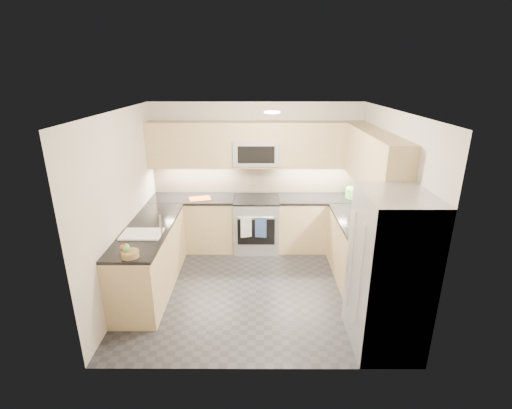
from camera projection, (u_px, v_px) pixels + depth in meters
name	position (u px, v px, depth m)	size (l,w,h in m)	color
floor	(256.00, 286.00, 5.42)	(3.60, 3.20, 0.00)	#25242A
ceiling	(256.00, 111.00, 4.58)	(3.60, 3.20, 0.02)	beige
wall_back	(256.00, 175.00, 6.50)	(3.60, 0.02, 2.50)	beige
wall_front	(255.00, 264.00, 3.49)	(3.60, 0.02, 2.50)	beige
wall_left	(123.00, 206.00, 5.00)	(0.02, 3.20, 2.50)	beige
wall_right	(389.00, 206.00, 4.99)	(0.02, 3.20, 2.50)	beige
base_cab_back_left	(194.00, 224.00, 6.49)	(1.42, 0.60, 0.90)	tan
base_cab_back_right	(318.00, 224.00, 6.49)	(1.42, 0.60, 0.90)	tan
base_cab_right	(359.00, 254.00, 5.40)	(0.60, 1.70, 0.90)	tan
base_cab_peninsula	(151.00, 259.00, 5.27)	(0.60, 2.00, 0.90)	tan
countertop_back_left	(193.00, 198.00, 6.34)	(1.42, 0.63, 0.04)	black
countertop_back_right	(320.00, 199.00, 6.33)	(1.42, 0.63, 0.04)	black
countertop_right	(362.00, 225.00, 5.25)	(0.63, 1.70, 0.04)	black
countertop_peninsula	(147.00, 229.00, 5.11)	(0.63, 2.00, 0.04)	black
upper_cab_back	(256.00, 145.00, 6.15)	(3.60, 0.35, 0.75)	tan
upper_cab_right	(375.00, 160.00, 5.06)	(0.35, 1.95, 0.75)	tan
backsplash_back	(256.00, 178.00, 6.52)	(3.60, 0.01, 0.51)	tan
backsplash_right	(378.00, 199.00, 5.44)	(0.01, 2.30, 0.51)	tan
gas_range	(256.00, 224.00, 6.47)	(0.76, 0.65, 0.91)	#ACAEB5
range_cooktop	(256.00, 199.00, 6.31)	(0.76, 0.65, 0.03)	black
oven_door_glass	(256.00, 232.00, 6.16)	(0.62, 0.02, 0.45)	black
oven_handle	(256.00, 217.00, 6.05)	(0.02, 0.02, 0.60)	#B2B5BA
microwave	(256.00, 152.00, 6.16)	(0.76, 0.40, 0.40)	#ABADB3
microwave_door	(256.00, 155.00, 5.97)	(0.60, 0.01, 0.28)	black
refrigerator	(389.00, 273.00, 4.03)	(0.70, 0.90, 1.80)	#ACAEB4
fridge_handle_left	(359.00, 277.00, 3.84)	(0.02, 0.02, 1.20)	#B2B5BA
fridge_handle_right	(351.00, 260.00, 4.18)	(0.02, 0.02, 1.20)	#B2B5BA
sink_basin	(142.00, 239.00, 4.89)	(0.52, 0.38, 0.16)	white
faucet	(161.00, 225.00, 4.82)	(0.03, 0.03, 0.28)	silver
utensil_bowl	(354.00, 193.00, 6.30)	(0.29, 0.29, 0.16)	#5BA747
cutting_board	(200.00, 199.00, 6.25)	(0.35, 0.25, 0.01)	#D94E14
fruit_basket	(130.00, 254.00, 4.27)	(0.20, 0.20, 0.07)	olive
fruit_apple	(126.00, 247.00, 4.28)	(0.07, 0.07, 0.07)	#BD3B15
fruit_pear	(126.00, 248.00, 4.24)	(0.08, 0.08, 0.08)	#4FB44D
dish_towel_check	(246.00, 227.00, 6.09)	(0.18, 0.02, 0.34)	silver
dish_towel_blue	(261.00, 227.00, 6.09)	(0.19, 0.02, 0.35)	navy
fruit_orange	(123.00, 247.00, 4.27)	(0.06, 0.06, 0.06)	#F85C1B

